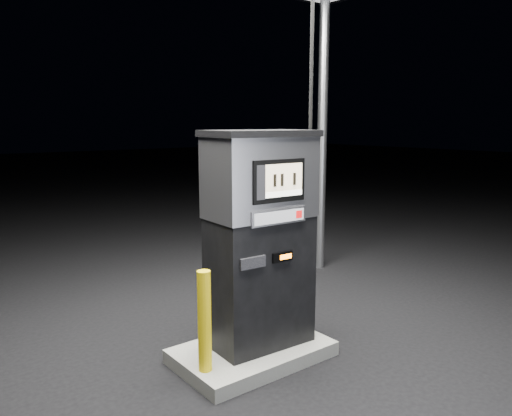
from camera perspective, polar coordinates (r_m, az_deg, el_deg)
ground at (r=5.56m, az=-0.43°, el=-16.86°), size 80.00×80.00×0.00m
pump_island at (r=5.53m, az=-0.43°, el=-16.16°), size 1.60×1.00×0.15m
fuel_dispenser at (r=5.20m, az=0.50°, el=-3.34°), size 1.26×0.72×4.70m
bollard_left at (r=4.84m, az=-5.90°, el=-12.75°), size 0.17×0.17×0.99m
bollard_right at (r=5.71m, az=5.50°, el=-9.41°), size 0.14×0.14×0.94m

